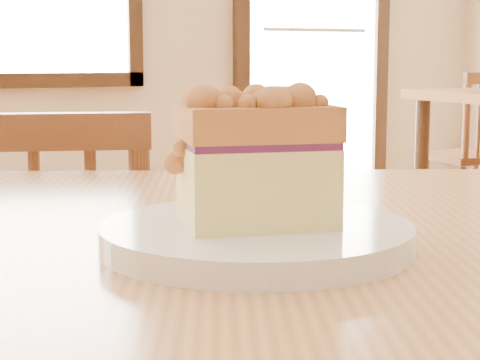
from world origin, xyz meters
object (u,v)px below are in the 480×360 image
(cafe_table_main, at_px, (107,356))
(cake_slice, at_px, (256,152))
(plate, at_px, (256,238))
(cafe_chair_second, at_px, (474,154))
(cafe_chair_main, at_px, (49,349))

(cafe_table_main, xyz_separation_m, cake_slice, (0.09, -0.10, 0.18))
(cafe_table_main, height_order, plate, plate)
(cake_slice, bearing_deg, cafe_chair_second, 58.39)
(cafe_table_main, distance_m, cafe_chair_second, 3.60)
(plate, xyz_separation_m, cake_slice, (-0.00, 0.00, 0.07))
(cake_slice, bearing_deg, cafe_table_main, 142.35)
(cafe_table_main, bearing_deg, cake_slice, -26.05)
(cafe_chair_main, bearing_deg, cake_slice, 106.96)
(cafe_table_main, xyz_separation_m, cafe_chair_main, (0.08, 0.66, -0.23))
(plate, bearing_deg, cafe_chair_main, 90.81)
(cafe_table_main, xyz_separation_m, plate, (0.09, -0.10, 0.12))
(cafe_table_main, relative_size, plate, 5.61)
(cafe_chair_main, xyz_separation_m, plate, (0.01, -0.77, 0.34))
(cafe_chair_second, bearing_deg, plate, 50.69)
(plate, bearing_deg, cafe_table_main, 131.08)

